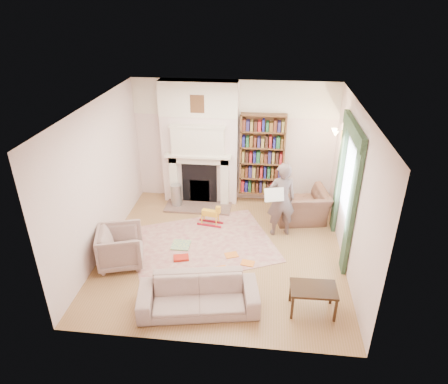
# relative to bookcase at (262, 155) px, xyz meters

# --- Properties ---
(floor) EXTENTS (4.50, 4.50, 0.00)m
(floor) POSITION_rel_bookcase_xyz_m (-0.65, -2.12, -1.18)
(floor) COLOR olive
(floor) RESTS_ON ground
(ceiling) EXTENTS (4.50, 4.50, 0.00)m
(ceiling) POSITION_rel_bookcase_xyz_m (-0.65, -2.12, 1.62)
(ceiling) COLOR white
(ceiling) RESTS_ON wall_back
(wall_back) EXTENTS (4.50, 0.00, 4.50)m
(wall_back) POSITION_rel_bookcase_xyz_m (-0.65, 0.13, 0.22)
(wall_back) COLOR white
(wall_back) RESTS_ON floor
(wall_front) EXTENTS (4.50, 0.00, 4.50)m
(wall_front) POSITION_rel_bookcase_xyz_m (-0.65, -4.37, 0.22)
(wall_front) COLOR white
(wall_front) RESTS_ON floor
(wall_left) EXTENTS (0.00, 4.50, 4.50)m
(wall_left) POSITION_rel_bookcase_xyz_m (-2.90, -2.12, 0.22)
(wall_left) COLOR white
(wall_left) RESTS_ON floor
(wall_right) EXTENTS (0.00, 4.50, 4.50)m
(wall_right) POSITION_rel_bookcase_xyz_m (1.60, -2.12, 0.22)
(wall_right) COLOR white
(wall_right) RESTS_ON floor
(fireplace) EXTENTS (1.70, 0.58, 2.80)m
(fireplace) POSITION_rel_bookcase_xyz_m (-1.40, -0.07, 0.21)
(fireplace) COLOR white
(fireplace) RESTS_ON floor
(bookcase) EXTENTS (1.00, 0.24, 1.85)m
(bookcase) POSITION_rel_bookcase_xyz_m (0.00, 0.00, 0.00)
(bookcase) COLOR brown
(bookcase) RESTS_ON floor
(window) EXTENTS (0.02, 0.90, 1.30)m
(window) POSITION_rel_bookcase_xyz_m (1.58, -1.72, 0.27)
(window) COLOR silver
(window) RESTS_ON wall_right
(curtain_left) EXTENTS (0.07, 0.32, 2.40)m
(curtain_left) POSITION_rel_bookcase_xyz_m (1.55, -2.42, 0.02)
(curtain_left) COLOR #2C442D
(curtain_left) RESTS_ON floor
(curtain_right) EXTENTS (0.07, 0.32, 2.40)m
(curtain_right) POSITION_rel_bookcase_xyz_m (1.55, -1.02, 0.02)
(curtain_right) COLOR #2C442D
(curtain_right) RESTS_ON floor
(pelmet) EXTENTS (0.09, 1.70, 0.24)m
(pelmet) POSITION_rel_bookcase_xyz_m (1.54, -1.72, 1.20)
(pelmet) COLOR #2C442D
(pelmet) RESTS_ON wall_right
(wall_sconce) EXTENTS (0.20, 0.24, 0.24)m
(wall_sconce) POSITION_rel_bookcase_xyz_m (1.38, -0.62, 0.72)
(wall_sconce) COLOR gold
(wall_sconce) RESTS_ON wall_right
(rug) EXTENTS (3.25, 2.94, 0.01)m
(rug) POSITION_rel_bookcase_xyz_m (-1.06, -1.93, -1.17)
(rug) COLOR #C0B091
(rug) RESTS_ON floor
(armchair_reading) EXTENTS (1.23, 1.12, 0.70)m
(armchair_reading) POSITION_rel_bookcase_xyz_m (0.88, -0.76, -0.83)
(armchair_reading) COLOR #492B27
(armchair_reading) RESTS_ON floor
(armchair_left) EXTENTS (0.97, 0.95, 0.71)m
(armchair_left) POSITION_rel_bookcase_xyz_m (-2.43, -2.69, -0.82)
(armchair_left) COLOR #ABA08D
(armchair_left) RESTS_ON floor
(sofa) EXTENTS (1.95, 1.04, 0.54)m
(sofa) POSITION_rel_bookcase_xyz_m (-0.84, -3.69, -0.91)
(sofa) COLOR #BAB099
(sofa) RESTS_ON floor
(man_reading) EXTENTS (0.65, 0.51, 1.56)m
(man_reading) POSITION_rel_bookcase_xyz_m (0.43, -1.36, -0.39)
(man_reading) COLOR brown
(man_reading) RESTS_ON floor
(newspaper) EXTENTS (0.39, 0.20, 0.25)m
(newspaper) POSITION_rel_bookcase_xyz_m (0.28, -1.56, -0.18)
(newspaper) COLOR white
(newspaper) RESTS_ON man_reading
(coffee_table) EXTENTS (0.71, 0.47, 0.45)m
(coffee_table) POSITION_rel_bookcase_xyz_m (0.91, -3.54, -0.95)
(coffee_table) COLOR #341E12
(coffee_table) RESTS_ON floor
(paraffin_heater) EXTENTS (0.29, 0.29, 0.55)m
(paraffin_heater) POSITION_rel_bookcase_xyz_m (-1.90, -0.47, -0.90)
(paraffin_heater) COLOR #A2A4AA
(paraffin_heater) RESTS_ON floor
(rocking_horse) EXTENTS (0.56, 0.29, 0.47)m
(rocking_horse) POSITION_rel_bookcase_xyz_m (-1.02, -1.19, -0.94)
(rocking_horse) COLOR gold
(rocking_horse) RESTS_ON rug
(board_game) EXTENTS (0.35, 0.35, 0.03)m
(board_game) POSITION_rel_bookcase_xyz_m (-1.48, -2.05, -1.15)
(board_game) COLOR #ECEA53
(board_game) RESTS_ON rug
(game_box_lid) EXTENTS (0.32, 0.25, 0.05)m
(game_box_lid) POSITION_rel_bookcase_xyz_m (-1.38, -2.47, -1.14)
(game_box_lid) COLOR #A82013
(game_box_lid) RESTS_ON rug
(comic_annuals) EXTENTS (0.76, 0.71, 0.02)m
(comic_annuals) POSITION_rel_bookcase_xyz_m (-0.41, -2.47, -1.16)
(comic_annuals) COLOR red
(comic_annuals) RESTS_ON rug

